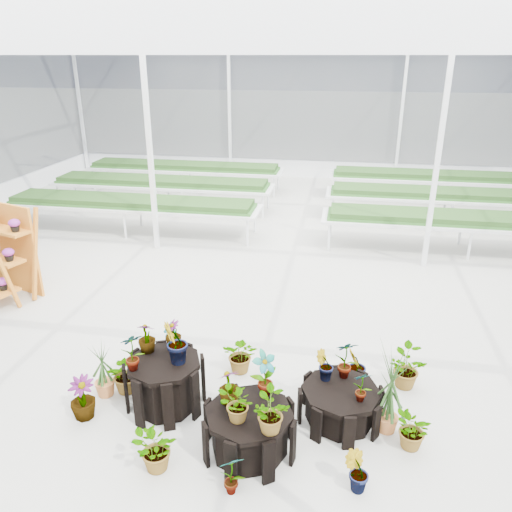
# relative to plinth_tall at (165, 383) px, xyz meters

# --- Properties ---
(ground_plane) EXTENTS (24.00, 24.00, 0.00)m
(ground_plane) POSITION_rel_plinth_tall_xyz_m (0.88, 1.35, -0.33)
(ground_plane) COLOR gray
(ground_plane) RESTS_ON ground
(greenhouse_shell) EXTENTS (18.00, 24.00, 4.50)m
(greenhouse_shell) POSITION_rel_plinth_tall_xyz_m (0.88, 1.35, 1.92)
(greenhouse_shell) COLOR white
(greenhouse_shell) RESTS_ON ground
(steel_frame) EXTENTS (18.00, 24.00, 4.50)m
(steel_frame) POSITION_rel_plinth_tall_xyz_m (0.88, 1.35, 1.92)
(steel_frame) COLOR silver
(steel_frame) RESTS_ON ground
(nursery_benches) EXTENTS (16.00, 7.00, 0.84)m
(nursery_benches) POSITION_rel_plinth_tall_xyz_m (0.88, 8.55, 0.09)
(nursery_benches) COLOR silver
(nursery_benches) RESTS_ON ground
(plinth_tall) EXTENTS (1.26, 1.26, 0.66)m
(plinth_tall) POSITION_rel_plinth_tall_xyz_m (0.00, 0.00, 0.00)
(plinth_tall) COLOR black
(plinth_tall) RESTS_ON ground
(plinth_mid) EXTENTS (1.21, 1.21, 0.54)m
(plinth_mid) POSITION_rel_plinth_tall_xyz_m (1.20, -0.60, -0.06)
(plinth_mid) COLOR black
(plinth_mid) RESTS_ON ground
(plinth_low) EXTENTS (1.19, 1.19, 0.45)m
(plinth_low) POSITION_rel_plinth_tall_xyz_m (2.20, 0.10, -0.11)
(plinth_low) COLOR black
(plinth_low) RESTS_ON ground
(nursery_plants) EXTENTS (4.48, 2.63, 1.28)m
(nursery_plants) POSITION_rel_plinth_tall_xyz_m (1.13, 0.03, 0.14)
(nursery_plants) COLOR #213F18
(nursery_plants) RESTS_ON ground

